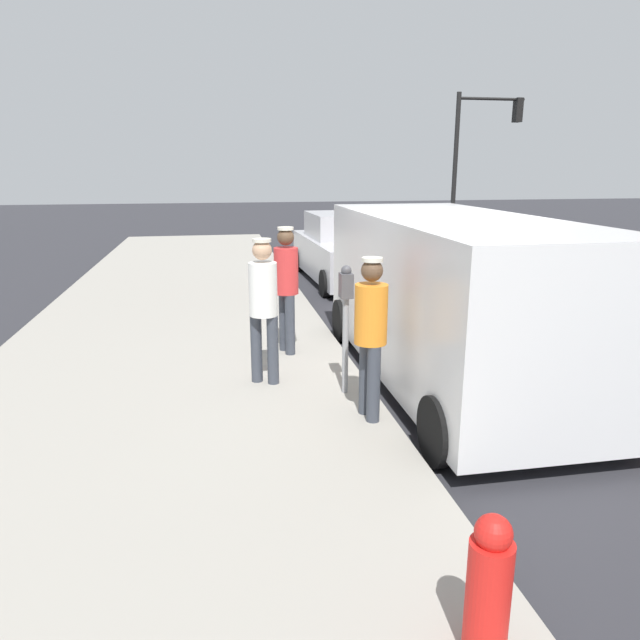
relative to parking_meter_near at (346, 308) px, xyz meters
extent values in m
plane|color=#2D2D33|center=(-1.35, -0.88, -1.18)|extent=(80.00, 80.00, 0.00)
cube|color=#9E998E|center=(2.15, -0.88, -1.11)|extent=(5.00, 32.00, 0.15)
cylinder|color=gray|center=(0.00, 0.00, -0.46)|extent=(0.07, 0.07, 1.15)
cube|color=#4C4C51|center=(0.00, 0.00, 0.26)|extent=(0.14, 0.18, 0.28)
sphere|color=#47474C|center=(0.00, 0.00, 0.43)|extent=(0.12, 0.12, 0.12)
cylinder|color=#383D47|center=(-0.11, 0.84, -0.62)|extent=(0.14, 0.14, 0.82)
cylinder|color=#383D47|center=(-0.08, 0.62, -0.62)|extent=(0.14, 0.14, 0.82)
cylinder|color=orange|center=(-0.10, 0.73, 0.10)|extent=(0.34, 0.34, 0.62)
sphere|color=brown|center=(-0.10, 0.73, 0.55)|extent=(0.22, 0.22, 0.22)
cylinder|color=silver|center=(-0.10, 0.73, 0.66)|extent=(0.21, 0.21, 0.04)
cylinder|color=#383D47|center=(0.99, -0.56, -0.60)|extent=(0.14, 0.14, 0.86)
cylinder|color=#383D47|center=(0.80, -0.45, -0.60)|extent=(0.14, 0.14, 0.86)
cylinder|color=white|center=(0.90, -0.50, 0.15)|extent=(0.34, 0.34, 0.64)
sphere|color=tan|center=(0.90, -0.50, 0.61)|extent=(0.23, 0.23, 0.23)
cylinder|color=silver|center=(0.90, -0.50, 0.73)|extent=(0.22, 0.22, 0.04)
cylinder|color=#383D47|center=(0.51, -1.76, -0.60)|extent=(0.14, 0.14, 0.86)
cylinder|color=#383D47|center=(0.45, -1.55, -0.60)|extent=(0.14, 0.14, 0.86)
cylinder|color=red|center=(0.48, -1.66, 0.16)|extent=(0.34, 0.34, 0.65)
sphere|color=brown|center=(0.48, -1.66, 0.63)|extent=(0.23, 0.23, 0.23)
cylinder|color=silver|center=(0.48, -1.66, 0.74)|extent=(0.22, 0.22, 0.04)
cube|color=white|center=(-1.50, -0.48, -0.01)|extent=(2.02, 5.21, 1.96)
cube|color=black|center=(-1.51, 1.97, 0.38)|extent=(1.84, 0.09, 0.88)
cylinder|color=black|center=(-2.46, 1.56, -0.84)|extent=(0.22, 0.68, 0.68)
cylinder|color=black|center=(-0.56, 1.57, -0.84)|extent=(0.22, 0.68, 0.68)
cylinder|color=black|center=(-2.44, -2.54, -0.84)|extent=(0.22, 0.68, 0.68)
cylinder|color=black|center=(-0.54, -2.53, -0.84)|extent=(0.22, 0.68, 0.68)
cube|color=#BCBCC1|center=(-1.71, -7.46, -0.57)|extent=(1.96, 4.46, 0.89)
cube|color=#BCBCC1|center=(-1.71, -7.68, 0.17)|extent=(1.67, 2.03, 0.60)
cylinder|color=black|center=(-2.63, -5.84, -0.88)|extent=(0.24, 0.61, 0.60)
cylinder|color=black|center=(-0.91, -5.79, -0.88)|extent=(0.24, 0.61, 0.60)
cylinder|color=black|center=(-2.52, -9.14, -0.88)|extent=(0.24, 0.61, 0.60)
cylinder|color=black|center=(-0.80, -9.08, -0.88)|extent=(0.24, 0.61, 0.60)
cylinder|color=black|center=(-6.98, -13.45, 1.42)|extent=(0.16, 0.16, 5.20)
cylinder|color=black|center=(-8.18, -13.45, 3.82)|extent=(2.40, 0.10, 0.10)
cube|color=black|center=(-9.18, -13.45, 3.47)|extent=(0.24, 0.32, 0.80)
sphere|color=red|center=(-9.18, -13.62, 3.72)|extent=(0.17, 0.17, 0.17)
sphere|color=yellow|center=(-9.18, -13.62, 3.47)|extent=(0.17, 0.17, 0.17)
sphere|color=green|center=(-9.18, -13.62, 3.22)|extent=(0.17, 0.17, 0.17)
cylinder|color=red|center=(0.10, 3.86, -0.68)|extent=(0.24, 0.24, 0.70)
sphere|color=red|center=(0.10, 3.86, -0.27)|extent=(0.20, 0.20, 0.20)
camera|label=1|loc=(1.45, 6.25, 1.56)|focal=32.44mm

